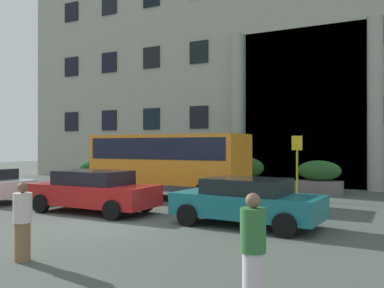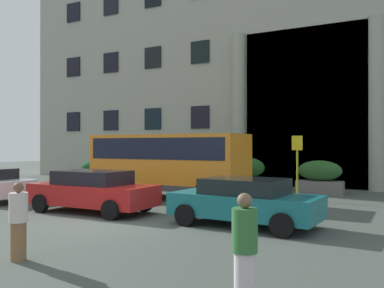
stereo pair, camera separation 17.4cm
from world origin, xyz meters
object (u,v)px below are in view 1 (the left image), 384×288
motorcycle_far_end (204,199)px  pedestrian_man_red_shirt (23,222)px  hedge_planter_east (92,171)px  hedge_planter_far_east (246,174)px  bus_stop_sign (297,160)px  orange_minibus (169,160)px  pedestrian_man_crossing (253,251)px  hedge_planter_entrance_left (319,178)px  parked_hatchback_near (247,201)px  parked_sedan_second (93,191)px  hedge_planter_entrance_right (168,173)px

motorcycle_far_end → pedestrian_man_red_shirt: bearing=-99.1°
hedge_planter_east → hedge_planter_far_east: 10.14m
bus_stop_sign → hedge_planter_east: bearing=168.6°
orange_minibus → motorcycle_far_end: 3.97m
bus_stop_sign → pedestrian_man_crossing: bearing=-79.8°
hedge_planter_entrance_left → parked_hatchback_near: hedge_planter_entrance_left is taller
hedge_planter_entrance_left → parked_hatchback_near: (-0.41, -8.71, -0.06)m
pedestrian_man_red_shirt → parked_sedan_second: bearing=-81.7°
orange_minibus → motorcycle_far_end: orange_minibus is taller
orange_minibus → parked_hatchback_near: size_ratio=1.56×
parked_sedan_second → parked_hatchback_near: 5.41m
hedge_planter_far_east → pedestrian_man_crossing: (5.38, -14.68, 0.01)m
hedge_planter_far_east → motorcycle_far_end: size_ratio=0.97×
orange_minibus → pedestrian_man_red_shirt: (2.27, -9.49, -0.86)m
orange_minibus → pedestrian_man_red_shirt: size_ratio=4.31×
hedge_planter_entrance_left → motorcycle_far_end: size_ratio=1.05×
bus_stop_sign → hedge_planter_east: 13.69m
parked_sedan_second → hedge_planter_east: bearing=131.5°
parked_hatchback_near → motorcycle_far_end: size_ratio=2.14×
hedge_planter_entrance_right → hedge_planter_far_east: (4.54, 0.20, 0.08)m
orange_minibus → hedge_planter_far_east: orange_minibus is taller
bus_stop_sign → pedestrian_man_red_shirt: bus_stop_sign is taller
hedge_planter_entrance_left → motorcycle_far_end: 7.53m
hedge_planter_entrance_left → pedestrian_man_crossing: size_ratio=1.29×
bus_stop_sign → pedestrian_man_crossing: 12.07m
hedge_planter_entrance_right → parked_hatchback_near: bearing=-48.7°
hedge_planter_east → pedestrian_man_red_shirt: 17.91m
motorcycle_far_end → pedestrian_man_red_shirt: 7.04m
hedge_planter_east → hedge_planter_far_east: hedge_planter_far_east is taller
hedge_planter_east → pedestrian_man_crossing: size_ratio=1.16×
parked_sedan_second → bus_stop_sign: bearing=50.4°
hedge_planter_entrance_left → hedge_planter_east: (-13.83, 0.25, -0.11)m
parked_hatchback_near → motorcycle_far_end: (-2.10, 1.62, -0.24)m
hedge_planter_east → motorcycle_far_end: (11.32, -7.35, -0.18)m
pedestrian_man_red_shirt → hedge_planter_far_east: bearing=-106.8°
hedge_planter_entrance_left → hedge_planter_far_east: size_ratio=1.08×
hedge_planter_entrance_left → parked_sedan_second: bearing=-123.2°
hedge_planter_entrance_right → pedestrian_man_red_shirt: pedestrian_man_red_shirt is taller
bus_stop_sign → motorcycle_far_end: size_ratio=1.34×
orange_minibus → hedge_planter_entrance_left: (5.38, 4.61, -0.87)m
bus_stop_sign → hedge_planter_entrance_right: bus_stop_sign is taller
bus_stop_sign → hedge_planter_far_east: size_ratio=1.39×
pedestrian_man_crossing → orange_minibus: bearing=177.0°
orange_minibus → hedge_planter_east: orange_minibus is taller
hedge_planter_entrance_right → motorcycle_far_end: bearing=-51.8°
hedge_planter_east → hedge_planter_entrance_right: bearing=-0.6°
hedge_planter_entrance_right → parked_hatchback_near: (7.83, -8.90, -0.02)m
hedge_planter_entrance_right → pedestrian_man_crossing: size_ratio=0.93×
orange_minibus → parked_hatchback_near: bearing=-39.4°
bus_stop_sign → hedge_planter_far_east: bus_stop_sign is taller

